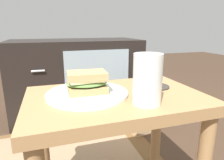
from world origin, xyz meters
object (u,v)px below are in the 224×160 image
Objects in this scene: tv_cabinet at (76,77)px; beer_glass at (147,80)px; coaster at (156,86)px; paper_bag at (143,106)px; sandwich_front at (87,82)px; plate at (87,94)px.

beer_glass reaches higher than tv_cabinet.
beer_glass is at bearing -129.25° from coaster.
beer_glass is 0.40× the size of paper_bag.
tv_cabinet is 6.75× the size of beer_glass.
sandwich_front is 0.36× the size of paper_bag.
sandwich_front is 0.74m from paper_bag.
coaster is (0.17, -0.91, 0.17)m from tv_cabinet.
paper_bag is at bearing 67.43° from coaster.
plate is at bearing -95.27° from tv_cabinet.
paper_bag is at bearing 47.21° from plate.
sandwich_front is (-0.09, -0.92, 0.21)m from tv_cabinet.
tv_cabinet reaches higher than sandwich_front.
paper_bag is at bearing -49.80° from tv_cabinet.
tv_cabinet is at bearing 84.73° from sandwich_front.
beer_glass reaches higher than coaster.
tv_cabinet reaches higher than coaster.
sandwich_front is 0.26m from coaster.
plate is 2.78× the size of coaster.
tv_cabinet is 7.43× the size of sandwich_front.
tv_cabinet is at bearing 93.26° from beer_glass.
sandwich_front is 1.39× the size of coaster.
sandwich_front reaches higher than plate.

